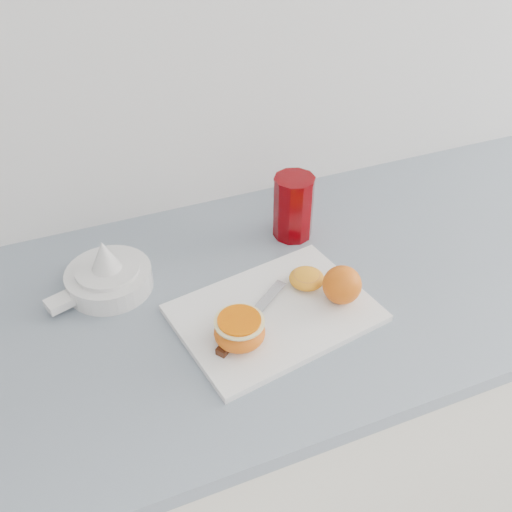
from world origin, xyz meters
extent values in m
cube|color=white|center=(-0.19, 1.70, 0.43)|extent=(2.36, 0.60, 0.86)
cube|color=gray|center=(-0.19, 1.70, 0.88)|extent=(2.42, 0.64, 0.03)
cube|color=white|center=(-0.13, 1.63, 0.90)|extent=(0.35, 0.28, 0.01)
sphere|color=orange|center=(-0.01, 1.61, 0.94)|extent=(0.07, 0.07, 0.07)
ellipsoid|color=orange|center=(-0.20, 1.58, 0.92)|extent=(0.08, 0.08, 0.04)
cylinder|color=#F7EDA3|center=(-0.20, 1.58, 0.95)|extent=(0.08, 0.08, 0.00)
cylinder|color=#FA8B00|center=(-0.20, 1.58, 0.95)|extent=(0.07, 0.07, 0.00)
ellipsoid|color=orange|center=(-0.05, 1.67, 0.92)|extent=(0.06, 0.06, 0.03)
cylinder|color=orange|center=(-0.05, 1.67, 0.92)|extent=(0.05, 0.05, 0.00)
cube|color=#411E12|center=(-0.21, 1.59, 0.91)|extent=(0.08, 0.06, 0.01)
cube|color=#B7B7BC|center=(-0.13, 1.65, 0.91)|extent=(0.10, 0.08, 0.00)
cylinder|color=#B7B7BC|center=(-0.21, 1.59, 0.91)|extent=(0.01, 0.01, 0.01)
cylinder|color=white|center=(-0.37, 1.80, 0.91)|extent=(0.15, 0.15, 0.04)
cylinder|color=white|center=(-0.37, 1.80, 0.93)|extent=(0.11, 0.11, 0.01)
cone|color=white|center=(-0.37, 1.80, 0.96)|extent=(0.05, 0.05, 0.06)
cube|color=white|center=(-0.45, 1.77, 0.91)|extent=(0.06, 0.05, 0.02)
ellipsoid|color=#D33100|center=(-0.35, 1.80, 0.94)|extent=(0.01, 0.01, 0.00)
ellipsoid|color=#D33100|center=(-0.38, 1.81, 0.94)|extent=(0.01, 0.01, 0.00)
ellipsoid|color=#D33100|center=(-0.36, 1.79, 0.94)|extent=(0.01, 0.01, 0.00)
ellipsoid|color=#D33100|center=(-0.35, 1.81, 0.94)|extent=(0.01, 0.01, 0.00)
cylinder|color=#6D0004|center=(0.00, 1.82, 0.95)|extent=(0.08, 0.08, 0.13)
cylinder|color=#D85318|center=(0.00, 1.82, 0.90)|extent=(0.06, 0.06, 0.02)
cylinder|color=#6D0004|center=(0.00, 1.82, 1.02)|extent=(0.08, 0.08, 0.00)
camera|label=1|loc=(-0.41, 1.00, 1.57)|focal=40.00mm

